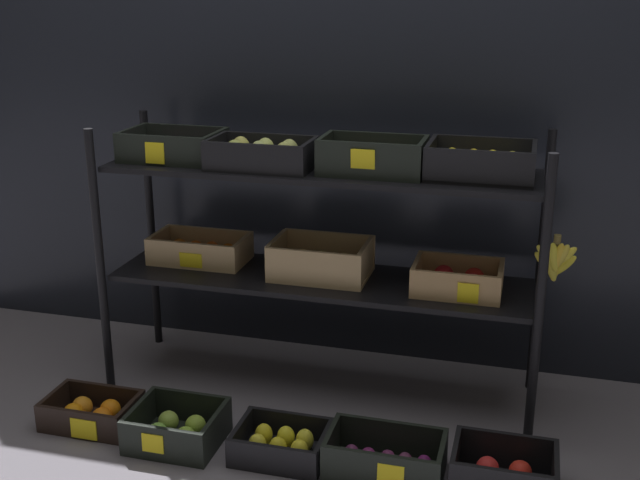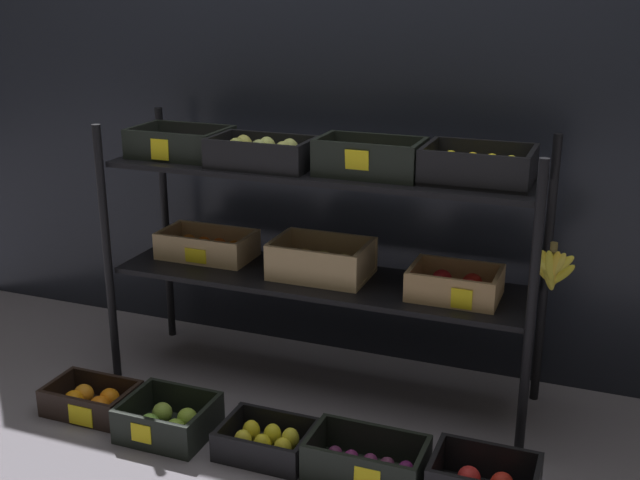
{
  "view_description": "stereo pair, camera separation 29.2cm",
  "coord_description": "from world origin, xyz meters",
  "px_view_note": "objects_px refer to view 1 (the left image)",
  "views": [
    {
      "loc": [
        0.73,
        -2.68,
        1.51
      ],
      "look_at": [
        0.0,
        0.0,
        0.6
      ],
      "focal_mm": 44.85,
      "sensor_mm": 36.0,
      "label": 1
    },
    {
      "loc": [
        1.01,
        -2.59,
        1.51
      ],
      "look_at": [
        0.0,
        0.0,
        0.6
      ],
      "focal_mm": 44.85,
      "sensor_mm": 36.0,
      "label": 2
    }
  ],
  "objects_px": {
    "display_rack": "(324,217)",
    "crate_ground_apple_green": "(177,429)",
    "crate_ground_apple_red": "(504,475)",
    "crate_ground_lemon": "(282,444)",
    "crate_ground_orange": "(92,413)",
    "crate_ground_plum": "(385,460)"
  },
  "relations": [
    {
      "from": "crate_ground_lemon",
      "to": "crate_ground_plum",
      "type": "relative_size",
      "value": 0.81
    },
    {
      "from": "display_rack",
      "to": "crate_ground_orange",
      "type": "xyz_separation_m",
      "value": [
        -0.73,
        -0.47,
        -0.65
      ]
    },
    {
      "from": "display_rack",
      "to": "crate_ground_apple_red",
      "type": "bearing_deg",
      "value": -34.28
    },
    {
      "from": "crate_ground_orange",
      "to": "crate_ground_lemon",
      "type": "distance_m",
      "value": 0.71
    },
    {
      "from": "crate_ground_plum",
      "to": "crate_ground_apple_red",
      "type": "bearing_deg",
      "value": 1.52
    },
    {
      "from": "display_rack",
      "to": "crate_ground_orange",
      "type": "height_order",
      "value": "display_rack"
    },
    {
      "from": "crate_ground_apple_red",
      "to": "crate_ground_orange",
      "type": "bearing_deg",
      "value": 179.68
    },
    {
      "from": "display_rack",
      "to": "crate_ground_apple_green",
      "type": "distance_m",
      "value": 0.9
    },
    {
      "from": "crate_ground_orange",
      "to": "crate_ground_apple_green",
      "type": "height_order",
      "value": "crate_ground_apple_green"
    },
    {
      "from": "crate_ground_apple_red",
      "to": "crate_ground_apple_green",
      "type": "bearing_deg",
      "value": -178.97
    },
    {
      "from": "crate_ground_apple_green",
      "to": "crate_ground_lemon",
      "type": "height_order",
      "value": "crate_ground_apple_green"
    },
    {
      "from": "crate_ground_lemon",
      "to": "crate_ground_apple_red",
      "type": "distance_m",
      "value": 0.72
    },
    {
      "from": "crate_ground_orange",
      "to": "crate_ground_apple_green",
      "type": "distance_m",
      "value": 0.34
    },
    {
      "from": "crate_ground_apple_red",
      "to": "crate_ground_plum",
      "type": "bearing_deg",
      "value": -178.48
    },
    {
      "from": "crate_ground_apple_red",
      "to": "crate_ground_lemon",
      "type": "bearing_deg",
      "value": -179.44
    },
    {
      "from": "crate_ground_plum",
      "to": "crate_ground_apple_red",
      "type": "distance_m",
      "value": 0.37
    },
    {
      "from": "display_rack",
      "to": "crate_ground_lemon",
      "type": "bearing_deg",
      "value": -91.48
    },
    {
      "from": "crate_ground_lemon",
      "to": "crate_ground_plum",
      "type": "height_order",
      "value": "crate_ground_plum"
    },
    {
      "from": "crate_ground_apple_green",
      "to": "crate_ground_lemon",
      "type": "xyz_separation_m",
      "value": [
        0.37,
        0.01,
        -0.0
      ]
    },
    {
      "from": "display_rack",
      "to": "crate_ground_apple_green",
      "type": "relative_size",
      "value": 5.68
    },
    {
      "from": "crate_ground_plum",
      "to": "display_rack",
      "type": "bearing_deg",
      "value": 124.39
    },
    {
      "from": "crate_ground_apple_green",
      "to": "display_rack",
      "type": "bearing_deg",
      "value": 52.53
    }
  ]
}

